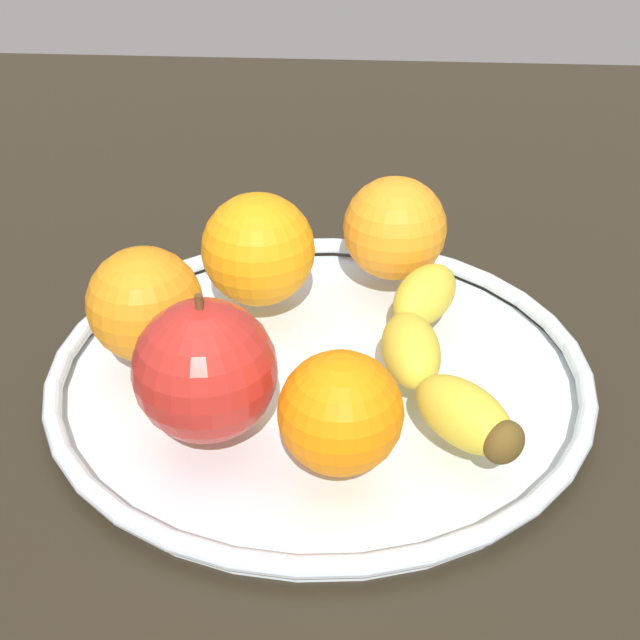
# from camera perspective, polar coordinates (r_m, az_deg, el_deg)

# --- Properties ---
(ground_plane) EXTENTS (1.48, 1.48, 0.04)m
(ground_plane) POSITION_cam_1_polar(r_m,az_deg,el_deg) (0.60, 0.00, -5.53)
(ground_plane) COLOR black
(fruit_bowl) EXTENTS (0.35, 0.35, 0.02)m
(fruit_bowl) POSITION_cam_1_polar(r_m,az_deg,el_deg) (0.58, 0.00, -3.25)
(fruit_bowl) COLOR silver
(fruit_bowl) RESTS_ON ground_plane
(banana) EXTENTS (0.21, 0.09, 0.04)m
(banana) POSITION_cam_1_polar(r_m,az_deg,el_deg) (0.55, 7.42, -2.12)
(banana) COLOR gold
(banana) RESTS_ON fruit_bowl
(apple) EXTENTS (0.08, 0.08, 0.09)m
(apple) POSITION_cam_1_polar(r_m,az_deg,el_deg) (0.50, -7.45, -3.24)
(apple) COLOR red
(apple) RESTS_ON fruit_bowl
(orange_back_left) EXTENTS (0.08, 0.08, 0.08)m
(orange_back_left) POSITION_cam_1_polar(r_m,az_deg,el_deg) (0.62, -4.01, 4.57)
(orange_back_left) COLOR orange
(orange_back_left) RESTS_ON fruit_bowl
(orange_front_right) EXTENTS (0.07, 0.07, 0.07)m
(orange_front_right) POSITION_cam_1_polar(r_m,az_deg,el_deg) (0.57, -11.25, 1.01)
(orange_front_right) COLOR orange
(orange_front_right) RESTS_ON fruit_bowl
(orange_front_left) EXTENTS (0.08, 0.08, 0.08)m
(orange_front_left) POSITION_cam_1_polar(r_m,az_deg,el_deg) (0.65, 4.86, 5.93)
(orange_front_left) COLOR orange
(orange_front_left) RESTS_ON fruit_bowl
(orange_back_right) EXTENTS (0.07, 0.07, 0.07)m
(orange_back_right) POSITION_cam_1_polar(r_m,az_deg,el_deg) (0.47, 1.34, -6.01)
(orange_back_right) COLOR orange
(orange_back_right) RESTS_ON fruit_bowl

